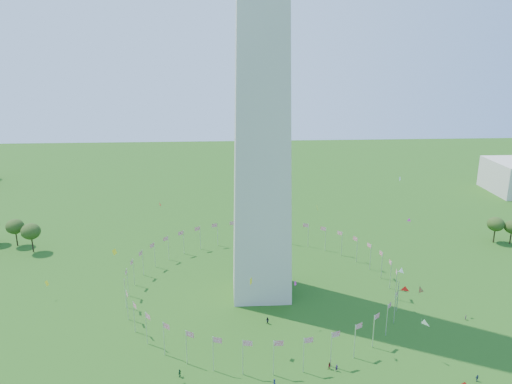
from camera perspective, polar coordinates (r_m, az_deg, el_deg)
flag_ring at (r=153.39m, az=0.59°, el=-9.87°), size 80.24×80.24×9.00m
kites_aloft at (r=126.74m, az=10.37°, el=-9.10°), size 113.80×55.29×39.76m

